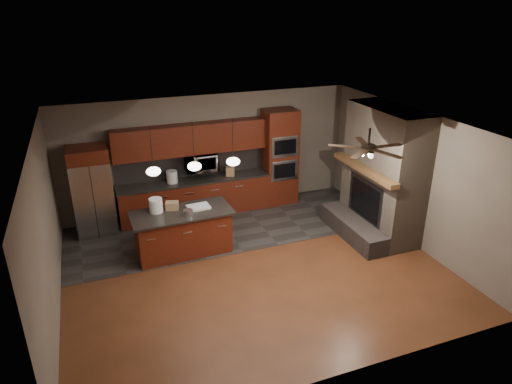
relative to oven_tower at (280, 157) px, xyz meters
name	(u,v)px	position (x,y,z in m)	size (l,w,h in m)	color
ground	(254,267)	(-1.70, -2.69, -1.19)	(7.00, 7.00, 0.00)	brown
ceiling	(253,127)	(-1.70, -2.69, 1.61)	(7.00, 6.00, 0.02)	white
back_wall	(210,153)	(-1.70, 0.31, 0.21)	(7.00, 0.02, 2.80)	gray
right_wall	(411,177)	(1.80, -2.69, 0.21)	(0.02, 6.00, 2.80)	gray
left_wall	(45,234)	(-5.20, -2.69, 0.21)	(0.02, 6.00, 2.80)	gray
slate_tile_patch	(226,227)	(-1.70, -0.89, -1.19)	(7.00, 2.40, 0.01)	#33302E
fireplace_column	(381,178)	(1.34, -2.29, 0.11)	(1.30, 2.10, 2.80)	#6C5C4D
back_cabinetry	(194,179)	(-2.18, 0.05, -0.30)	(3.59, 0.64, 2.20)	#5B1D10
oven_tower	(280,157)	(0.00, 0.00, 0.00)	(0.80, 0.63, 2.38)	#5B1D10
microwave	(201,162)	(-1.98, 0.06, 0.11)	(0.73, 0.41, 0.50)	silver
refrigerator	(93,191)	(-4.43, -0.07, -0.21)	(0.83, 0.75, 1.97)	silver
kitchen_island	(183,232)	(-2.84, -1.66, -0.73)	(2.02, 0.97, 0.92)	#5B1D10
white_bucket	(156,205)	(-3.30, -1.48, -0.13)	(0.27, 0.27, 0.29)	white
paint_can	(188,213)	(-2.75, -1.88, -0.21)	(0.19, 0.19, 0.13)	#B2B1B6
paint_tray	(198,207)	(-2.48, -1.59, -0.25)	(0.45, 0.31, 0.04)	silver
cardboard_box	(172,206)	(-2.98, -1.47, -0.19)	(0.25, 0.18, 0.16)	#946F4C
counter_bucket	(172,177)	(-2.69, 0.01, -0.15)	(0.25, 0.25, 0.29)	silver
counter_box	(230,171)	(-1.30, -0.04, -0.18)	(0.20, 0.15, 0.22)	#A37E54
pendant_left	(153,171)	(-3.35, -1.99, 0.77)	(0.26, 0.26, 0.92)	black
pendant_center	(194,166)	(-2.60, -1.99, 0.77)	(0.26, 0.26, 0.92)	black
pendant_right	(233,161)	(-1.85, -1.99, 0.77)	(0.26, 0.26, 0.92)	black
ceiling_fan	(368,148)	(0.10, -3.49, 1.27)	(1.27, 1.33, 0.41)	black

